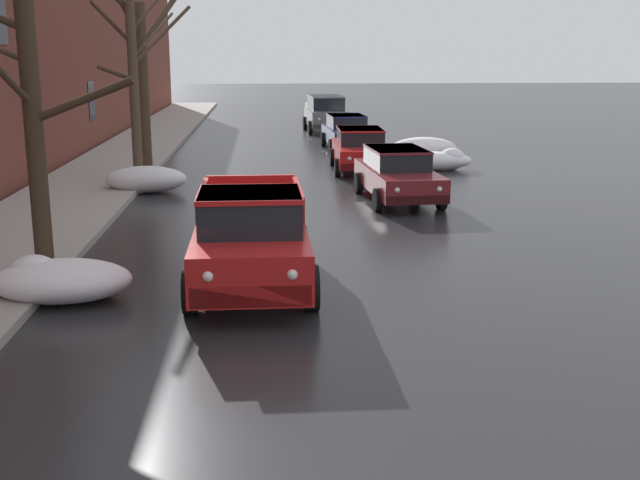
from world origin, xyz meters
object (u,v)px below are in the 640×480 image
bare_tree_far_down_block (141,79)px  suv_grey_queued_behind_truck (326,112)px  sedan_maroon_parked_kerbside_close (398,173)px  pickup_truck_red_approaching_near_lane (251,237)px  bare_tree_mid_block (133,64)px  sedan_white_at_far_intersection (319,107)px  bare_tree_second_along_sidewalk (29,104)px  sedan_red_parked_kerbside_mid (360,148)px  sedan_darkblue_parked_far_down_block (347,131)px

bare_tree_far_down_block → suv_grey_queued_behind_truck: bare_tree_far_down_block is taller
sedan_maroon_parked_kerbside_close → suv_grey_queued_behind_truck: suv_grey_queued_behind_truck is taller
suv_grey_queued_behind_truck → pickup_truck_red_approaching_near_lane: bearing=-97.1°
bare_tree_mid_block → sedan_white_at_far_intersection: bearing=73.3°
bare_tree_second_along_sidewalk → pickup_truck_red_approaching_near_lane: bearing=-5.3°
bare_tree_far_down_block → sedan_white_at_far_intersection: bearing=72.2°
bare_tree_second_along_sidewalk → suv_grey_queued_behind_truck: 27.67m
sedan_red_parked_kerbside_mid → sedan_white_at_far_intersection: 21.05m
sedan_red_parked_kerbside_mid → suv_grey_queued_behind_truck: size_ratio=1.01×
bare_tree_second_along_sidewalk → suv_grey_queued_behind_truck: bearing=75.4°
bare_tree_mid_block → bare_tree_far_down_block: 1.57m
bare_tree_far_down_block → sedan_red_parked_kerbside_mid: bare_tree_far_down_block is taller
sedan_darkblue_parked_far_down_block → sedan_white_at_far_intersection: 15.13m
pickup_truck_red_approaching_near_lane → bare_tree_second_along_sidewalk: bearing=174.7°
sedan_maroon_parked_kerbside_close → sedan_red_parked_kerbside_mid: size_ratio=1.02×
bare_tree_second_along_sidewalk → suv_grey_queued_behind_truck: bare_tree_second_along_sidewalk is taller
sedan_maroon_parked_kerbside_close → sedan_red_parked_kerbside_mid: same height
bare_tree_second_along_sidewalk → suv_grey_queued_behind_truck: size_ratio=1.45×
sedan_darkblue_parked_far_down_block → suv_grey_queued_behind_truck: bearing=92.3°
suv_grey_queued_behind_truck → sedan_white_at_far_intersection: suv_grey_queued_behind_truck is taller
sedan_darkblue_parked_far_down_block → sedan_maroon_parked_kerbside_close: bearing=-89.2°
bare_tree_second_along_sidewalk → bare_tree_far_down_block: size_ratio=1.01×
bare_tree_second_along_sidewalk → pickup_truck_red_approaching_near_lane: (3.60, -0.33, -2.23)m
bare_tree_second_along_sidewalk → sedan_white_at_far_intersection: 35.17m
bare_tree_far_down_block → sedan_red_parked_kerbside_mid: bearing=10.1°
suv_grey_queued_behind_truck → sedan_white_at_far_intersection: bearing=88.5°
bare_tree_mid_block → suv_grey_queued_behind_truck: bearing=66.8°
bare_tree_mid_block → bare_tree_far_down_block: bearing=90.8°
bare_tree_mid_block → bare_tree_far_down_block: size_ratio=1.09×
suv_grey_queued_behind_truck → sedan_red_parked_kerbside_mid: bearing=-89.4°
bare_tree_mid_block → sedan_darkblue_parked_far_down_block: bare_tree_mid_block is taller
sedan_white_at_far_intersection → sedan_maroon_parked_kerbside_close: bearing=-89.4°
pickup_truck_red_approaching_near_lane → suv_grey_queued_behind_truck: (3.36, 27.03, 0.11)m
bare_tree_far_down_block → pickup_truck_red_approaching_near_lane: 13.06m
sedan_red_parked_kerbside_mid → bare_tree_mid_block: bearing=-158.7°
bare_tree_second_along_sidewalk → sedan_maroon_parked_kerbside_close: (7.44, 7.54, -2.36)m
bare_tree_mid_block → sedan_white_at_far_intersection: (7.13, 23.81, -2.84)m
bare_tree_far_down_block → bare_tree_mid_block: bearing=-89.2°
suv_grey_queued_behind_truck → sedan_maroon_parked_kerbside_close: bearing=-88.6°
pickup_truck_red_approaching_near_lane → suv_grey_queued_behind_truck: 27.24m
bare_tree_second_along_sidewalk → bare_tree_far_down_block: (0.03, 12.03, 0.01)m
bare_tree_far_down_block → pickup_truck_red_approaching_near_lane: (3.58, -12.36, -2.24)m
bare_tree_second_along_sidewalk → sedan_red_parked_kerbside_mid: 15.26m
pickup_truck_red_approaching_near_lane → sedan_red_parked_kerbside_mid: (3.52, 13.63, -0.13)m
bare_tree_second_along_sidewalk → sedan_darkblue_parked_far_down_block: 20.69m
sedan_red_parked_kerbside_mid → sedan_darkblue_parked_far_down_block: 5.93m
sedan_darkblue_parked_far_down_block → sedan_white_at_far_intersection: (-0.10, 15.13, -0.00)m
sedan_maroon_parked_kerbside_close → suv_grey_queued_behind_truck: bearing=91.4°
sedan_red_parked_kerbside_mid → suv_grey_queued_behind_truck: 13.41m
pickup_truck_red_approaching_near_lane → sedan_red_parked_kerbside_mid: pickup_truck_red_approaching_near_lane is taller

